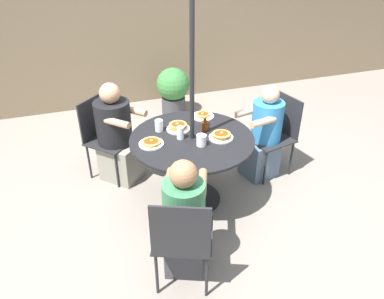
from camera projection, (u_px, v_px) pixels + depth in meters
The scene contains 19 objects.
ground_plane at pixel (192, 198), 3.92m from camera, with size 12.00×12.00×0.00m, color gray.
back_fence at pixel (136, 48), 5.61m from camera, with size 10.00×0.06×1.72m, color #7A664C.
patio_table at pixel (192, 150), 3.61m from camera, with size 1.19×1.19×0.73m.
umbrella_pole at pixel (192, 103), 3.35m from camera, with size 0.04×0.04×2.18m, color black.
patio_chair_north at pixel (104, 133), 4.07m from camera, with size 0.63×0.63×0.89m.
diner_north at pixel (117, 137), 4.01m from camera, with size 0.58×0.58×1.11m.
patio_chair_east at pixel (182, 237), 2.73m from camera, with size 0.58×0.58×0.89m.
diner_east at pixel (184, 222), 2.89m from camera, with size 0.47×0.55×1.07m.
patio_chair_south at pixel (276, 130), 4.12m from camera, with size 0.53×0.53×0.89m.
diner_south at pixel (264, 136), 4.06m from camera, with size 0.52×0.41×1.06m.
pancake_plate_a at pixel (203, 116), 3.91m from camera, with size 0.23×0.23×0.05m.
pancake_plate_b at pixel (151, 143), 3.43m from camera, with size 0.23×0.23×0.05m.
pancake_plate_c at pixel (178, 127), 3.66m from camera, with size 0.23×0.23×0.07m.
pancake_plate_d at pixel (221, 136), 3.52m from camera, with size 0.23×0.23×0.07m.
syrup_bottle at pixel (205, 126), 3.64m from camera, with size 0.09×0.08×0.13m.
coffee_cup at pixel (201, 140), 3.40m from camera, with size 0.09×0.09×0.10m.
drinking_glass_a at pixel (159, 126), 3.63m from camera, with size 0.08×0.08×0.11m, color silver.
drinking_glass_b at pixel (180, 133), 3.50m from camera, with size 0.07×0.07×0.12m, color silver.
potted_shrub at pixel (173, 89), 5.48m from camera, with size 0.48×0.48×0.69m.
Camera 1 is at (-0.98, -2.92, 2.48)m, focal length 35.00 mm.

